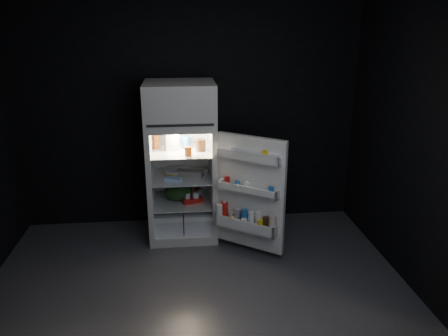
{
  "coord_description": "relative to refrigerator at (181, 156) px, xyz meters",
  "views": [
    {
      "loc": [
        -0.12,
        -3.4,
        2.4
      ],
      "look_at": [
        0.33,
        1.0,
        0.9
      ],
      "focal_mm": 35.0,
      "sensor_mm": 36.0,
      "label": 1
    }
  ],
  "objects": [
    {
      "name": "jam_jar",
      "position": [
        0.22,
        -0.07,
        0.14
      ],
      "size": [
        0.11,
        0.11,
        0.13
      ],
      "primitive_type": "cylinder",
      "rotation": [
        0.0,
        0.0,
        -0.04
      ],
      "color": "#321D0E",
      "rests_on": "refrigerator"
    },
    {
      "name": "floor",
      "position": [
        0.12,
        -1.32,
        -0.96
      ],
      "size": [
        4.0,
        3.4,
        0.0
      ],
      "primitive_type": "cube",
      "color": "#4E4E53",
      "rests_on": "ground"
    },
    {
      "name": "small_can_silver",
      "position": [
        0.2,
        0.07,
        -0.48
      ],
      "size": [
        0.08,
        0.08,
        0.09
      ],
      "primitive_type": "cylinder",
      "rotation": [
        0.0,
        0.0,
        0.21
      ],
      "color": "silver",
      "rests_on": "refrigerator"
    },
    {
      "name": "fridge_door",
      "position": [
        0.68,
        -0.6,
        -0.28
      ],
      "size": [
        0.69,
        0.58,
        1.22
      ],
      "color": "white",
      "rests_on": "ground"
    },
    {
      "name": "milk_jug",
      "position": [
        -0.09,
        0.0,
        0.19
      ],
      "size": [
        0.15,
        0.15,
        0.24
      ],
      "primitive_type": "cube",
      "rotation": [
        0.0,
        0.0,
        0.03
      ],
      "color": "white",
      "rests_on": "refrigerator"
    },
    {
      "name": "wall_front",
      "position": [
        0.12,
        -3.02,
        0.39
      ],
      "size": [
        4.0,
        0.0,
        2.7
      ],
      "primitive_type": "cube",
      "color": "black",
      "rests_on": "ground"
    },
    {
      "name": "wrapped_pkg",
      "position": [
        0.25,
        0.07,
        -0.2
      ],
      "size": [
        0.13,
        0.12,
        0.05
      ],
      "primitive_type": "cube",
      "rotation": [
        0.0,
        0.0,
        -0.22
      ],
      "color": "beige",
      "rests_on": "refrigerator"
    },
    {
      "name": "pie",
      "position": [
        -0.06,
        0.08,
        -0.21
      ],
      "size": [
        0.38,
        0.38,
        0.04
      ],
      "primitive_type": "cylinder",
      "rotation": [
        0.0,
        0.0,
        0.27
      ],
      "color": "tan",
      "rests_on": "refrigerator"
    },
    {
      "name": "wall_right",
      "position": [
        2.12,
        -1.32,
        0.39
      ],
      "size": [
        0.0,
        3.4,
        2.7
      ],
      "primitive_type": "cube",
      "color": "black",
      "rests_on": "ground"
    },
    {
      "name": "refrigerator",
      "position": [
        0.0,
        0.0,
        0.0
      ],
      "size": [
        0.76,
        0.71,
        1.78
      ],
      "color": "white",
      "rests_on": "ground"
    },
    {
      "name": "small_carton",
      "position": [
        0.07,
        -0.24,
        0.12
      ],
      "size": [
        0.07,
        0.06,
        0.1
      ],
      "primitive_type": "cube",
      "rotation": [
        0.0,
        0.0,
        -0.03
      ],
      "color": "#D15D18",
      "rests_on": "refrigerator"
    },
    {
      "name": "flat_package",
      "position": [
        -0.1,
        -0.2,
        -0.21
      ],
      "size": [
        0.2,
        0.15,
        0.04
      ],
      "primitive_type": "cube",
      "rotation": [
        0.0,
        0.0,
        -0.42
      ],
      "color": "#9BBEEF",
      "rests_on": "refrigerator"
    },
    {
      "name": "egg_carton",
      "position": [
        0.09,
        -0.06,
        -0.19
      ],
      "size": [
        0.32,
        0.19,
        0.07
      ],
      "primitive_type": "cube",
      "rotation": [
        0.0,
        0.0,
        -0.3
      ],
      "color": "gray",
      "rests_on": "refrigerator"
    },
    {
      "name": "mayo_jar",
      "position": [
        0.06,
        0.05,
        0.14
      ],
      "size": [
        0.13,
        0.13,
        0.14
      ],
      "primitive_type": "cylinder",
      "rotation": [
        0.0,
        0.0,
        0.34
      ],
      "color": "#1D599F",
      "rests_on": "refrigerator"
    },
    {
      "name": "yogurt_tray",
      "position": [
        0.11,
        -0.1,
        -0.5
      ],
      "size": [
        0.26,
        0.19,
        0.05
      ],
      "primitive_type": "cube",
      "rotation": [
        0.0,
        0.0,
        0.31
      ],
      "color": "#B6160F",
      "rests_on": "refrigerator"
    },
    {
      "name": "wall_back",
      "position": [
        0.12,
        0.38,
        0.39
      ],
      "size": [
        4.0,
        0.0,
        2.7
      ],
      "primitive_type": "cube",
      "color": "black",
      "rests_on": "ground"
    },
    {
      "name": "small_can_red",
      "position": [
        0.18,
        0.1,
        -0.48
      ],
      "size": [
        0.1,
        0.1,
        0.09
      ],
      "primitive_type": "cylinder",
      "rotation": [
        0.0,
        0.0,
        -0.35
      ],
      "color": "#B6160F",
      "rests_on": "refrigerator"
    },
    {
      "name": "amber_bottle",
      "position": [
        -0.27,
        0.09,
        0.18
      ],
      "size": [
        0.09,
        0.09,
        0.22
      ],
      "primitive_type": "cylinder",
      "rotation": [
        0.0,
        0.0,
        0.04
      ],
      "color": "#AB501B",
      "rests_on": "refrigerator"
    },
    {
      "name": "produce_bag",
      "position": [
        -0.05,
        -0.01,
        -0.43
      ],
      "size": [
        0.4,
        0.37,
        0.2
      ],
      "primitive_type": "ellipsoid",
      "rotation": [
        0.0,
        0.0,
        0.33
      ],
      "color": "#193815",
      "rests_on": "refrigerator"
    }
  ]
}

